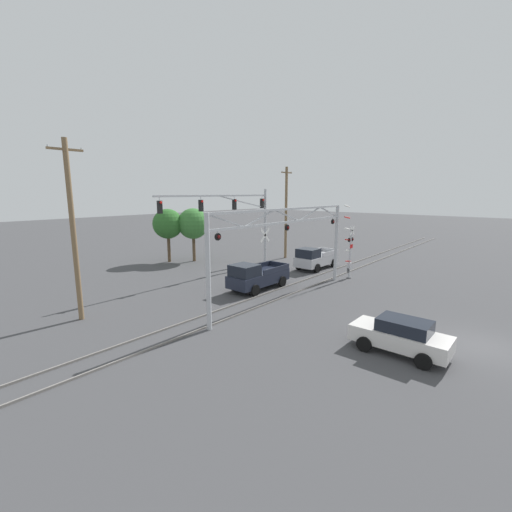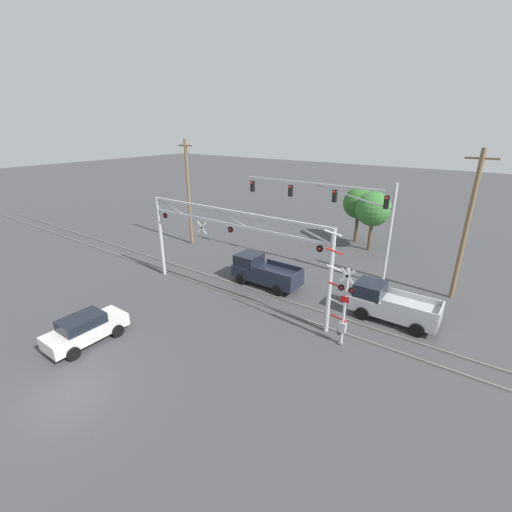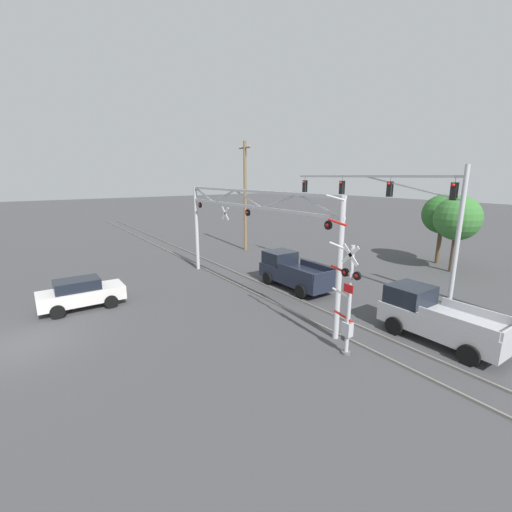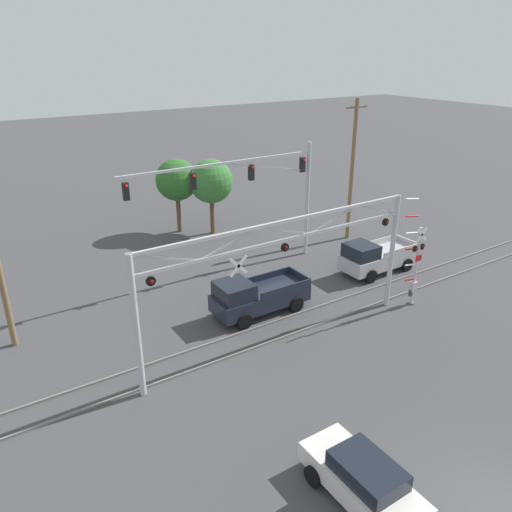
% 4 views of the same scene
% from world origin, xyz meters
% --- Properties ---
extents(ground_plane, '(200.00, 200.00, 0.00)m').
position_xyz_m(ground_plane, '(0.00, 0.00, 0.00)').
color(ground_plane, '#424244').
extents(rail_track_near, '(80.00, 0.08, 0.10)m').
position_xyz_m(rail_track_near, '(0.00, 11.42, 0.05)').
color(rail_track_near, gray).
rests_on(rail_track_near, ground_plane).
extents(rail_track_far, '(80.00, 0.08, 0.10)m').
position_xyz_m(rail_track_far, '(0.00, 12.86, 0.05)').
color(rail_track_far, gray).
rests_on(rail_track_far, ground_plane).
extents(crossing_gantry, '(14.04, 0.29, 6.11)m').
position_xyz_m(crossing_gantry, '(-0.01, 11.14, 4.23)').
color(crossing_gantry, '#B7BABF').
rests_on(crossing_gantry, ground_plane).
extents(crossing_signal_mast, '(1.86, 0.35, 6.16)m').
position_xyz_m(crossing_signal_mast, '(7.98, 10.45, 2.24)').
color(crossing_signal_mast, '#B7BABF').
rests_on(crossing_signal_mast, ground_plane).
extents(traffic_signal_span, '(12.45, 0.39, 7.43)m').
position_xyz_m(traffic_signal_span, '(4.24, 19.21, 5.28)').
color(traffic_signal_span, '#B7BABF').
rests_on(traffic_signal_span, ground_plane).
extents(pickup_truck_lead, '(5.14, 2.21, 2.08)m').
position_xyz_m(pickup_truck_lead, '(0.47, 14.17, 1.00)').
color(pickup_truck_lead, '#1E2333').
rests_on(pickup_truck_lead, ground_plane).
extents(pickup_truck_following, '(4.97, 2.21, 2.08)m').
position_xyz_m(pickup_truck_following, '(9.38, 14.52, 1.00)').
color(pickup_truck_following, '#B7B7BC').
rests_on(pickup_truck_following, ground_plane).
extents(sedan_waiting, '(1.95, 4.15, 1.60)m').
position_xyz_m(sedan_waiting, '(-3.16, 2.65, 0.83)').
color(sedan_waiting, silver).
rests_on(sedan_waiting, ground_plane).
extents(utility_pole_left, '(1.80, 0.28, 9.90)m').
position_xyz_m(utility_pole_left, '(-10.61, 17.81, 5.10)').
color(utility_pole_left, brown).
rests_on(utility_pole_left, ground_plane).
extents(utility_pole_right, '(1.80, 0.28, 9.77)m').
position_xyz_m(utility_pole_right, '(12.11, 19.90, 5.03)').
color(utility_pole_right, brown).
rests_on(utility_pole_right, ground_plane).
extents(background_tree_beyond_span, '(3.16, 3.16, 5.52)m').
position_xyz_m(background_tree_beyond_span, '(4.37, 26.08, 3.92)').
color(background_tree_beyond_span, brown).
rests_on(background_tree_beyond_span, ground_plane).
extents(background_tree_far_left_verge, '(3.04, 3.04, 5.47)m').
position_xyz_m(background_tree_far_left_verge, '(2.44, 27.74, 3.93)').
color(background_tree_far_left_verge, brown).
rests_on(background_tree_far_left_verge, ground_plane).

